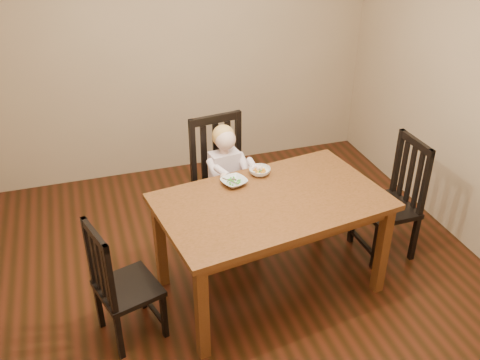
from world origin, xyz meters
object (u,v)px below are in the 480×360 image
object	(u,v)px
dining_table	(272,210)
chair_left	(121,285)
chair_child	(223,184)
chair_right	(393,200)
bowl_veg	(260,171)
bowl_peas	(234,182)
toddler	(226,173)

from	to	relation	value
dining_table	chair_left	bearing A→B (deg)	-171.67
chair_child	chair_right	bearing A→B (deg)	146.70
chair_left	bowl_veg	size ratio (longest dim) A/B	5.64
dining_table	chair_left	xyz separation A→B (m)	(-1.14, -0.17, -0.27)
chair_child	bowl_peas	world-z (taller)	chair_child
chair_right	dining_table	bearing A→B (deg)	96.22
chair_child	chair_left	xyz separation A→B (m)	(-0.99, -0.92, -0.09)
chair_child	chair_left	bearing A→B (deg)	35.15
dining_table	bowl_veg	xyz separation A→B (m)	(0.04, 0.37, 0.12)
bowl_veg	bowl_peas	bearing A→B (deg)	-159.45
bowl_peas	bowl_veg	size ratio (longest dim) A/B	1.11
chair_child	bowl_veg	bearing A→B (deg)	108.27
toddler	bowl_peas	bearing A→B (deg)	74.42
dining_table	chair_child	world-z (taller)	chair_child
dining_table	toddler	bearing A→B (deg)	101.53
toddler	bowl_veg	xyz separation A→B (m)	(0.18, -0.33, 0.16)
chair_left	bowl_peas	world-z (taller)	chair_left
chair_left	bowl_peas	xyz separation A→B (m)	(0.94, 0.45, 0.38)
toddler	bowl_peas	size ratio (longest dim) A/B	3.02
chair_right	chair_child	bearing A→B (deg)	63.53
chair_left	toddler	size ratio (longest dim) A/B	1.69
chair_right	bowl_peas	bearing A→B (deg)	83.09
dining_table	toddler	xyz separation A→B (m)	(-0.14, 0.70, -0.04)
chair_right	bowl_veg	bearing A→B (deg)	77.30
chair_left	bowl_peas	bearing A→B (deg)	98.57
chair_left	bowl_veg	bearing A→B (deg)	97.60
chair_child	chair_left	world-z (taller)	chair_child
chair_right	bowl_veg	world-z (taller)	chair_right
chair_right	toddler	xyz separation A→B (m)	(-1.28, 0.56, 0.18)
bowl_peas	dining_table	bearing A→B (deg)	-54.73
chair_left	toddler	world-z (taller)	toddler
bowl_peas	bowl_veg	xyz separation A→B (m)	(0.24, 0.09, 0.00)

